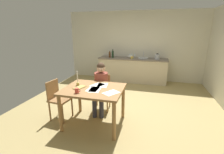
# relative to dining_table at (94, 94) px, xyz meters

# --- Properties ---
(ground_plane) EXTENTS (5.20, 5.20, 0.04)m
(ground_plane) POSITION_rel_dining_table_xyz_m (0.36, 0.91, -0.70)
(ground_plane) COLOR tan
(wall_back) EXTENTS (5.20, 0.12, 2.60)m
(wall_back) POSITION_rel_dining_table_xyz_m (0.36, 3.51, 0.62)
(wall_back) COLOR beige
(wall_back) RESTS_ON ground
(kitchen_counter) EXTENTS (2.54, 0.64, 0.90)m
(kitchen_counter) POSITION_rel_dining_table_xyz_m (0.36, 3.15, -0.23)
(kitchen_counter) COLOR beige
(kitchen_counter) RESTS_ON ground
(dining_table) EXTENTS (1.18, 0.96, 0.80)m
(dining_table) POSITION_rel_dining_table_xyz_m (0.00, 0.00, 0.00)
(dining_table) COLOR #9E7042
(dining_table) RESTS_ON ground
(chair_at_table) EXTENTS (0.44, 0.44, 0.86)m
(chair_at_table) POSITION_rel_dining_table_xyz_m (-0.06, 0.72, -0.20)
(chair_at_table) COLOR #9E7042
(chair_at_table) RESTS_ON ground
(person_seated) EXTENTS (0.36, 0.61, 1.19)m
(person_seated) POSITION_rel_dining_table_xyz_m (-0.04, 0.57, -0.00)
(person_seated) COLOR brown
(person_seated) RESTS_ON ground
(chair_side_empty) EXTENTS (0.44, 0.44, 0.87)m
(chair_side_empty) POSITION_rel_dining_table_xyz_m (-0.85, 0.02, -0.20)
(chair_side_empty) COLOR #9E7042
(chair_side_empty) RESTS_ON ground
(coffee_mug) EXTENTS (0.11, 0.07, 0.09)m
(coffee_mug) POSITION_rel_dining_table_xyz_m (-0.20, -0.31, 0.17)
(coffee_mug) COLOR #D84C3F
(coffee_mug) RESTS_ON dining_table
(candlestick) EXTENTS (0.06, 0.06, 0.30)m
(candlestick) POSITION_rel_dining_table_xyz_m (-0.38, 0.09, 0.21)
(candlestick) COLOR gold
(candlestick) RESTS_ON dining_table
(book_magazine) EXTENTS (0.21, 0.29, 0.02)m
(book_magazine) POSITION_rel_dining_table_xyz_m (-0.28, -0.05, 0.13)
(book_magazine) COLOR tan
(book_magazine) RESTS_ON dining_table
(paper_letter) EXTENTS (0.34, 0.36, 0.00)m
(paper_letter) POSITION_rel_dining_table_xyz_m (0.41, -0.14, 0.12)
(paper_letter) COLOR white
(paper_letter) RESTS_ON dining_table
(paper_bill) EXTENTS (0.24, 0.32, 0.00)m
(paper_bill) POSITION_rel_dining_table_xyz_m (0.06, -0.08, 0.12)
(paper_bill) COLOR white
(paper_bill) RESTS_ON dining_table
(paper_envelope) EXTENTS (0.21, 0.30, 0.00)m
(paper_envelope) POSITION_rel_dining_table_xyz_m (0.01, -0.05, 0.12)
(paper_envelope) COLOR white
(paper_envelope) RESTS_ON dining_table
(paper_receipt) EXTENTS (0.25, 0.33, 0.00)m
(paper_receipt) POSITION_rel_dining_table_xyz_m (0.12, 0.22, 0.12)
(paper_receipt) COLOR white
(paper_receipt) RESTS_ON dining_table
(paper_notice) EXTENTS (0.31, 0.35, 0.00)m
(paper_notice) POSITION_rel_dining_table_xyz_m (0.01, 0.20, 0.12)
(paper_notice) COLOR white
(paper_notice) RESTS_ON dining_table
(sink_unit) EXTENTS (0.36, 0.36, 0.24)m
(sink_unit) POSITION_rel_dining_table_xyz_m (0.73, 3.15, 0.24)
(sink_unit) COLOR #B2B7BC
(sink_unit) RESTS_ON kitchen_counter
(bottle_oil) EXTENTS (0.07, 0.07, 0.25)m
(bottle_oil) POSITION_rel_dining_table_xyz_m (-0.52, 3.07, 0.32)
(bottle_oil) COLOR #593319
(bottle_oil) RESTS_ON kitchen_counter
(bottle_vinegar) EXTENTS (0.07, 0.07, 0.31)m
(bottle_vinegar) POSITION_rel_dining_table_xyz_m (-0.40, 3.06, 0.35)
(bottle_vinegar) COLOR black
(bottle_vinegar) RESTS_ON kitchen_counter
(mixing_bowl) EXTENTS (0.20, 0.20, 0.09)m
(mixing_bowl) POSITION_rel_dining_table_xyz_m (0.23, 3.22, 0.26)
(mixing_bowl) COLOR white
(mixing_bowl) RESTS_ON kitchen_counter
(stovetop_kettle) EXTENTS (0.18, 0.18, 0.22)m
(stovetop_kettle) POSITION_rel_dining_table_xyz_m (1.23, 3.15, 0.32)
(stovetop_kettle) COLOR #B7BABF
(stovetop_kettle) RESTS_ON kitchen_counter
(wine_glass_near_sink) EXTENTS (0.07, 0.07, 0.15)m
(wine_glass_near_sink) POSITION_rel_dining_table_xyz_m (0.41, 3.30, 0.33)
(wine_glass_near_sink) COLOR silver
(wine_glass_near_sink) RESTS_ON kitchen_counter
(wine_glass_by_kettle) EXTENTS (0.07, 0.07, 0.15)m
(wine_glass_by_kettle) POSITION_rel_dining_table_xyz_m (0.30, 3.30, 0.33)
(wine_glass_by_kettle) COLOR silver
(wine_glass_by_kettle) RESTS_ON kitchen_counter
(wine_glass_back_left) EXTENTS (0.07, 0.07, 0.15)m
(wine_glass_back_left) POSITION_rel_dining_table_xyz_m (0.22, 3.30, 0.33)
(wine_glass_back_left) COLOR silver
(wine_glass_back_left) RESTS_ON kitchen_counter
(teacup_on_counter) EXTENTS (0.11, 0.07, 0.09)m
(teacup_on_counter) POSITION_rel_dining_table_xyz_m (0.34, 3.00, 0.26)
(teacup_on_counter) COLOR #F2CC4C
(teacup_on_counter) RESTS_ON kitchen_counter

